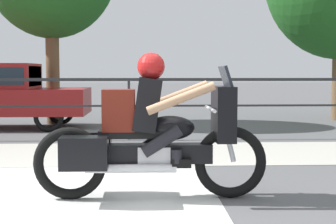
{
  "coord_description": "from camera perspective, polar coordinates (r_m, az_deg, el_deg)",
  "views": [
    {
      "loc": [
        0.33,
        -5.03,
        1.35
      ],
      "look_at": [
        0.63,
        1.89,
        0.81
      ],
      "focal_mm": 55.0,
      "sensor_mm": 36.0,
      "label": 1
    }
  ],
  "objects": [
    {
      "name": "ground_plane",
      "position": [
        5.22,
        -6.18,
        -10.54
      ],
      "size": [
        120.0,
        120.0,
        0.0
      ],
      "primitive_type": "plane",
      "color": "#565659"
    },
    {
      "name": "sidewalk_band",
      "position": [
        8.54,
        -4.71,
        -4.59
      ],
      "size": [
        44.0,
        2.4,
        0.01
      ],
      "primitive_type": "cube",
      "color": "#B7B2A8",
      "rests_on": "ground"
    },
    {
      "name": "crosswalk_band",
      "position": [
        5.08,
        -12.09,
        -10.98
      ],
      "size": [
        3.22,
        6.0,
        0.01
      ],
      "primitive_type": "cube",
      "color": "silver",
      "rests_on": "ground"
    },
    {
      "name": "fence_railing",
      "position": [
        10.23,
        -4.36,
        2.31
      ],
      "size": [
        36.0,
        0.05,
        1.23
      ],
      "color": "#232326",
      "rests_on": "ground"
    },
    {
      "name": "motorcycle",
      "position": [
        5.44,
        -2.11,
        -2.5
      ],
      "size": [
        2.48,
        0.76,
        1.55
      ],
      "rotation": [
        0.0,
        0.0,
        0.06
      ],
      "color": "black",
      "rests_on": "ground"
    }
  ]
}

